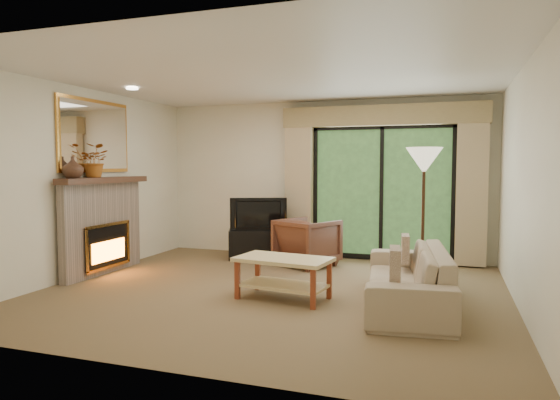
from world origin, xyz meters
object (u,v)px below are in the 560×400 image
(media_console, at_px, (259,244))
(coffee_table, at_px, (283,278))
(sofa, at_px, (407,277))
(armchair, at_px, (307,242))

(media_console, bearing_deg, coffee_table, -83.74)
(sofa, bearing_deg, media_console, -135.42)
(coffee_table, bearing_deg, media_console, 125.46)
(media_console, height_order, sofa, sofa)
(media_console, xyz_separation_m, sofa, (2.54, -2.04, 0.07))
(armchair, xyz_separation_m, coffee_table, (0.25, -1.92, -0.13))
(coffee_table, bearing_deg, armchair, 105.20)
(media_console, bearing_deg, sofa, -60.14)
(sofa, bearing_deg, armchair, -143.44)
(media_console, relative_size, sofa, 0.45)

